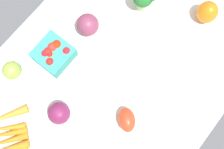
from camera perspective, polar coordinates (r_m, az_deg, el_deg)
tablecloth at (r=104.74cm, az=0.00°, el=-0.39°), size 104.00×76.00×2.00cm
bell_pepper_orange at (r=112.18cm, az=17.89°, el=11.37°), size 9.82×9.82×9.15cm
berry_basket at (r=104.54cm, az=-11.21°, el=3.96°), size 11.70×11.70×6.93cm
roma_tomato at (r=98.56cm, az=2.87°, el=-8.71°), size 9.68×9.82×5.62cm
heirloom_tomato_green at (r=106.57cm, az=-18.76°, el=0.76°), size 6.48×6.48×6.48cm
red_onion_center at (r=105.92cm, az=-4.73°, el=9.55°), size 8.05×8.05×8.05cm
red_onion_near_basket at (r=99.26cm, az=-10.20°, el=-7.35°), size 7.49×7.49×7.49cm
carrot_bunch at (r=105.59cm, az=-19.68°, el=-10.90°), size 21.81×18.72×2.92cm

